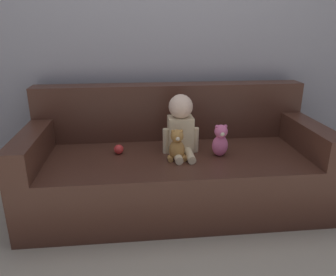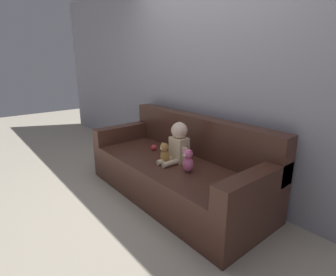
# 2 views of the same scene
# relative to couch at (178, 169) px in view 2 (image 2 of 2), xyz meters

# --- Properties ---
(ground_plane) EXTENTS (12.00, 12.00, 0.00)m
(ground_plane) POSITION_rel_couch_xyz_m (0.00, -0.06, -0.30)
(ground_plane) COLOR #B7AD99
(wall_back) EXTENTS (8.00, 0.05, 2.60)m
(wall_back) POSITION_rel_couch_xyz_m (0.00, 0.47, 1.00)
(wall_back) COLOR #93939E
(wall_back) RESTS_ON ground_plane
(couch) EXTENTS (2.13, 0.89, 0.86)m
(couch) POSITION_rel_couch_xyz_m (0.00, 0.00, 0.00)
(couch) COLOR #47281E
(couch) RESTS_ON ground_plane
(person_baby) EXTENTS (0.26, 0.34, 0.43)m
(person_baby) POSITION_rel_couch_xyz_m (0.04, -0.04, 0.31)
(person_baby) COLOR beige
(person_baby) RESTS_ON couch
(teddy_bear_brown) EXTENTS (0.13, 0.10, 0.22)m
(teddy_bear_brown) POSITION_rel_couch_xyz_m (-0.01, -0.18, 0.22)
(teddy_bear_brown) COLOR #AD7A3D
(teddy_bear_brown) RESTS_ON couch
(plush_toy_side) EXTENTS (0.11, 0.11, 0.23)m
(plush_toy_side) POSITION_rel_couch_xyz_m (0.31, -0.14, 0.23)
(plush_toy_side) COLOR #DB6699
(plush_toy_side) RESTS_ON couch
(toy_ball) EXTENTS (0.07, 0.07, 0.07)m
(toy_ball) POSITION_rel_couch_xyz_m (-0.41, -0.03, 0.15)
(toy_ball) COLOR red
(toy_ball) RESTS_ON couch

